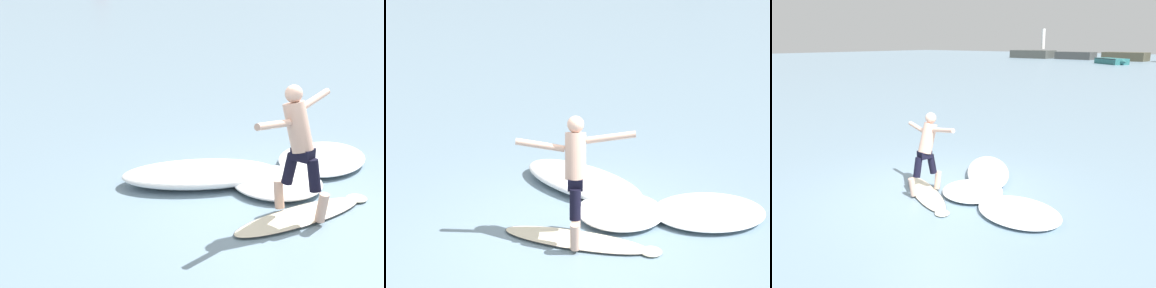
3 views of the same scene
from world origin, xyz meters
TOP-DOWN VIEW (x-y plane):
  - ground_plane at (0.00, 0.00)m, footprint 200.00×200.00m
  - surfboard at (-0.10, -0.22)m, footprint 2.19×1.46m
  - surfer at (-0.12, -0.13)m, footprint 1.60×0.83m
  - wave_foam_at_tail at (0.29, 1.50)m, footprint 2.20×2.46m
  - wave_foam_at_nose at (1.95, 0.19)m, footprint 1.79×1.43m
  - wave_foam_beside at (0.66, 0.43)m, footprint 1.84×1.84m

SIDE VIEW (x-z plane):
  - ground_plane at x=0.00m, z-range 0.00..0.00m
  - surfboard at x=-0.10m, z-range -0.07..0.13m
  - wave_foam_at_nose at x=1.95m, z-range 0.00..0.16m
  - wave_foam_beside at x=0.66m, z-range 0.00..0.18m
  - wave_foam_at_tail at x=0.29m, z-range 0.00..0.29m
  - surfer at x=-0.12m, z-range 0.21..1.92m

